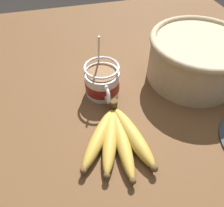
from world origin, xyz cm
name	(u,v)px	position (x,y,z in cm)	size (l,w,h in cm)	color
table	(103,121)	(0.00, 0.00, 1.72)	(134.44, 134.44, 3.44)	brown
coffee_mug	(102,82)	(-8.77, 2.02, 7.20)	(13.88, 9.39, 16.45)	silver
banana_bunch	(117,138)	(8.08, 1.58, 5.11)	(21.14, 17.02, 4.12)	#4C381E
woven_basket	(196,58)	(-8.82, 28.89, 10.35)	(27.03, 27.03, 13.00)	tan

